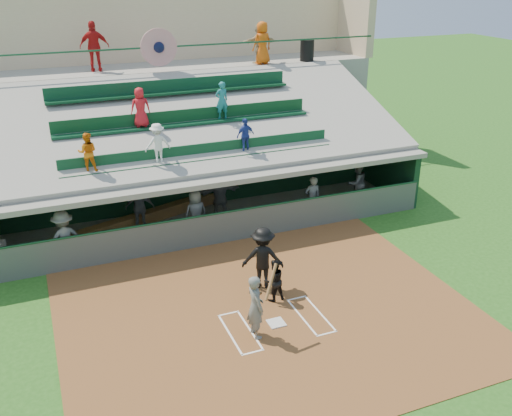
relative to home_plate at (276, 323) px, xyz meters
name	(u,v)px	position (x,y,z in m)	size (l,w,h in m)	color
ground	(276,324)	(0.00, 0.00, -0.04)	(100.00, 100.00, 0.00)	#235417
dirt_slab	(269,314)	(0.00, 0.50, -0.03)	(11.00, 9.00, 0.02)	brown
home_plate	(276,323)	(0.00, 0.00, 0.00)	(0.43, 0.43, 0.03)	silver
batters_box_chalk	(276,323)	(0.00, 0.00, -0.01)	(2.65, 1.85, 0.01)	white
dugout_floor	(202,223)	(0.00, 6.75, -0.02)	(16.00, 3.50, 0.04)	gray
concourse_slab	(156,118)	(0.00, 13.50, 2.26)	(20.00, 3.00, 4.60)	gray
grandstand	(172,137)	(-0.01, 10.51, 2.23)	(20.40, 10.40, 7.80)	#515751
batter_at_plate	(256,306)	(-0.70, -0.27, 0.86)	(0.85, 0.75, 1.95)	#585A55
catcher	(274,280)	(0.40, 1.08, 0.61)	(0.61, 0.48, 1.26)	black
home_umpire	(263,257)	(0.40, 1.90, 0.92)	(1.21, 0.69, 1.87)	black
dugout_bench	(185,205)	(-0.25, 8.07, 0.21)	(13.53, 0.41, 0.41)	olive
dugout_player_a	(64,238)	(-4.81, 5.37, 0.91)	(1.17, 0.67, 1.81)	#575954
dugout_player_b	(140,208)	(-2.15, 6.96, 0.86)	(1.01, 0.42, 1.72)	#535652
dugout_player_c	(196,213)	(-0.46, 5.82, 0.84)	(0.81, 0.53, 1.66)	#595C57
dugout_player_d	(220,193)	(0.82, 7.07, 0.91)	(1.68, 0.54, 1.81)	#50524E
dugout_player_e	(312,198)	(3.87, 5.55, 0.83)	(0.60, 0.40, 1.66)	#555853
dugout_player_f	(357,183)	(6.12, 6.19, 0.87)	(0.84, 0.66, 1.73)	#50534E
trash_bin	(307,50)	(6.87, 12.30, 5.04)	(0.63, 0.63, 0.94)	black
concourse_staff_a	(94,47)	(-2.39, 13.14, 5.57)	(1.18, 0.49, 2.01)	#B61514
concourse_staff_b	(262,43)	(4.67, 12.30, 5.47)	(0.89, 0.58, 1.82)	#CD520C
concourse_staff_c	(260,43)	(4.69, 12.60, 5.43)	(1.60, 0.51, 1.73)	tan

